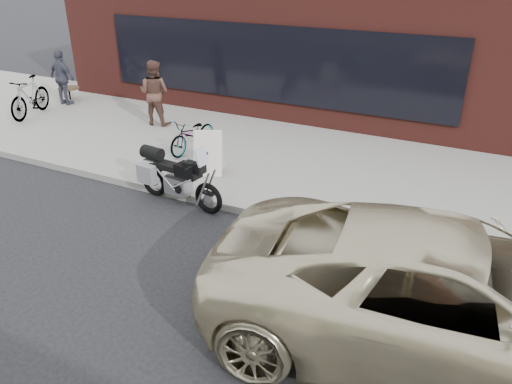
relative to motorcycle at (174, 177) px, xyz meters
name	(u,v)px	position (x,y,z in m)	size (l,w,h in m)	color
ground	(93,361)	(1.52, -3.89, -0.54)	(120.00, 120.00, 0.00)	black
near_sidewalk	(307,158)	(1.52, 3.11, -0.46)	(44.00, 6.00, 0.15)	gray
storefront	(330,20)	(-0.48, 10.09, 1.71)	(14.00, 10.07, 4.50)	#58221C
motorcycle	(174,177)	(0.00, 0.00, 0.00)	(1.97, 0.64, 1.25)	black
minivan	(453,296)	(5.22, -1.82, 0.27)	(2.67, 5.80, 1.61)	beige
bicycle_front	(193,135)	(-0.98, 2.17, 0.01)	(0.53, 1.52, 0.80)	gray
bicycle_rear	(30,97)	(-6.60, 2.45, 0.16)	(0.51, 1.82, 1.09)	gray
sandwich_sign	(209,152)	(0.02, 1.25, 0.08)	(0.75, 0.73, 0.94)	white
cafe_table	(69,89)	(-6.93, 4.20, -0.04)	(0.66, 0.66, 0.38)	black
cafe_patron_left	(154,93)	(-2.98, 3.43, 0.47)	(0.83, 0.65, 1.72)	brown
cafe_patron_right	(62,78)	(-6.63, 3.74, 0.43)	(0.96, 0.40, 1.64)	#3E404F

